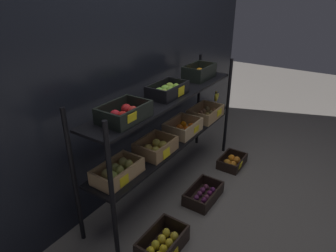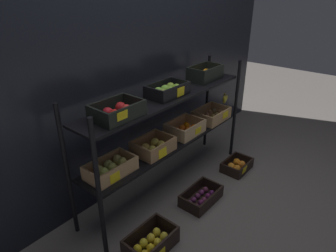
{
  "view_description": "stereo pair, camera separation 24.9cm",
  "coord_description": "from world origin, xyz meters",
  "views": [
    {
      "loc": [
        -1.88,
        -1.24,
        1.69
      ],
      "look_at": [
        0.0,
        0.0,
        0.61
      ],
      "focal_mm": 31.7,
      "sensor_mm": 36.0,
      "label": 1
    },
    {
      "loc": [
        -1.73,
        -1.44,
        1.69
      ],
      "look_at": [
        0.0,
        0.0,
        0.61
      ],
      "focal_mm": 31.7,
      "sensor_mm": 36.0,
      "label": 2
    }
  ],
  "objects": [
    {
      "name": "display_rack",
      "position": [
        0.0,
        -0.01,
        0.66
      ],
      "size": [
        1.85,
        0.37,
        1.03
      ],
      "color": "black",
      "rests_on": "ground_plane"
    },
    {
      "name": "crate_ground_orange",
      "position": [
        0.64,
        -0.37,
        0.04
      ],
      "size": [
        0.31,
        0.22,
        0.1
      ],
      "color": "black",
      "rests_on": "ground_plane"
    },
    {
      "name": "crate_ground_lemon",
      "position": [
        -0.64,
        -0.38,
        0.05
      ],
      "size": [
        0.37,
        0.23,
        0.14
      ],
      "color": "black",
      "rests_on": "ground_plane"
    },
    {
      "name": "crate_ground_plum",
      "position": [
        0.01,
        -0.36,
        0.04
      ],
      "size": [
        0.37,
        0.22,
        0.11
      ],
      "color": "black",
      "rests_on": "ground_plane"
    },
    {
      "name": "storefront_wall",
      "position": [
        0.0,
        0.37,
        0.99
      ],
      "size": [
        4.14,
        0.12,
        1.98
      ],
      "primitive_type": "cube",
      "color": "black",
      "rests_on": "ground_plane"
    },
    {
      "name": "ground_plane",
      "position": [
        0.0,
        0.0,
        0.0
      ],
      "size": [
        10.0,
        10.0,
        0.0
      ],
      "primitive_type": "plane",
      "color": "#605B56"
    }
  ]
}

